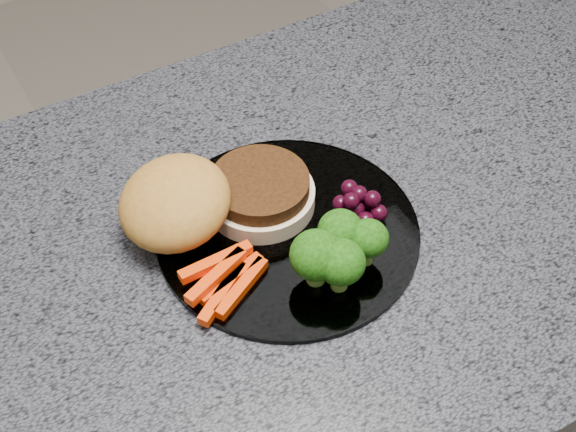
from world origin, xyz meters
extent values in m
cube|color=#4A4B54|center=(0.00, 0.00, 0.88)|extent=(1.20, 0.60, 0.04)
cylinder|color=white|center=(0.01, -0.01, 0.90)|extent=(0.26, 0.26, 0.01)
cylinder|color=beige|center=(0.00, 0.04, 0.92)|extent=(0.12, 0.12, 0.02)
cylinder|color=#3A1E0B|center=(0.00, 0.04, 0.93)|extent=(0.11, 0.11, 0.02)
ellipsoid|color=#A77229|center=(-0.08, 0.05, 0.94)|extent=(0.12, 0.12, 0.06)
cube|color=#EE3803|center=(-0.08, -0.02, 0.91)|extent=(0.07, 0.04, 0.01)
cube|color=#EE3803|center=(-0.07, -0.04, 0.91)|extent=(0.07, 0.03, 0.01)
cube|color=#EE3803|center=(-0.08, -0.05, 0.91)|extent=(0.07, 0.05, 0.01)
cube|color=#EE3803|center=(-0.08, -0.02, 0.92)|extent=(0.07, 0.01, 0.01)
cube|color=#EE3803|center=(-0.08, -0.03, 0.92)|extent=(0.07, 0.04, 0.01)
cube|color=#EE3803|center=(-0.07, -0.05, 0.91)|extent=(0.07, 0.04, 0.01)
cylinder|color=#5F8F34|center=(0.00, -0.07, 0.92)|extent=(0.02, 0.02, 0.02)
ellipsoid|color=#153807|center=(0.00, -0.07, 0.94)|extent=(0.05, 0.05, 0.05)
cylinder|color=#5F8F34|center=(0.03, -0.06, 0.92)|extent=(0.02, 0.02, 0.02)
ellipsoid|color=#153807|center=(0.03, -0.06, 0.94)|extent=(0.04, 0.04, 0.04)
cylinder|color=#5F8F34|center=(0.01, -0.09, 0.92)|extent=(0.02, 0.02, 0.02)
ellipsoid|color=#153807|center=(0.01, -0.09, 0.94)|extent=(0.05, 0.05, 0.04)
cylinder|color=#5F8F34|center=(0.05, -0.08, 0.92)|extent=(0.01, 0.01, 0.02)
ellipsoid|color=#153807|center=(0.05, -0.08, 0.94)|extent=(0.04, 0.04, 0.03)
sphere|color=black|center=(0.08, -0.02, 0.91)|extent=(0.02, 0.02, 0.02)
sphere|color=black|center=(0.09, -0.02, 0.91)|extent=(0.02, 0.02, 0.02)
sphere|color=black|center=(0.09, -0.01, 0.91)|extent=(0.02, 0.02, 0.02)
sphere|color=black|center=(0.07, -0.01, 0.91)|extent=(0.02, 0.02, 0.02)
sphere|color=black|center=(0.06, -0.03, 0.91)|extent=(0.02, 0.02, 0.02)
sphere|color=black|center=(0.08, -0.04, 0.91)|extent=(0.02, 0.02, 0.02)
sphere|color=black|center=(0.09, -0.04, 0.91)|extent=(0.02, 0.02, 0.02)
sphere|color=black|center=(0.08, -0.02, 0.93)|extent=(0.02, 0.02, 0.02)
sphere|color=black|center=(0.07, -0.02, 0.93)|extent=(0.02, 0.02, 0.02)
sphere|color=black|center=(0.09, -0.03, 0.93)|extent=(0.02, 0.02, 0.02)
sphere|color=black|center=(0.08, -0.01, 0.93)|extent=(0.02, 0.02, 0.02)
camera|label=1|loc=(-0.25, -0.45, 1.50)|focal=50.00mm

